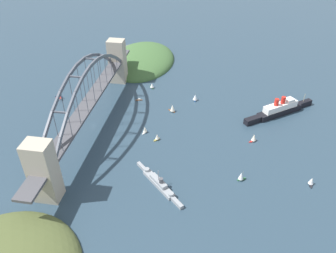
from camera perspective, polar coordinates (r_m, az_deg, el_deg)
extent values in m
plane|color=#283D4C|center=(361.50, -12.68, 0.16)|extent=(1400.00, 1400.00, 0.00)
cube|color=#ADA38E|center=(430.17, -8.61, 10.91)|extent=(15.68, 19.94, 55.02)
cube|color=#ADA38E|center=(275.11, -20.49, -7.24)|extent=(15.68, 19.94, 55.02)
cube|color=#47474C|center=(346.02, -13.29, 4.04)|extent=(186.20, 14.82, 2.40)
cube|color=#47474C|center=(446.93, -7.90, 12.12)|extent=(24.00, 14.82, 2.40)
cube|color=#47474C|center=(262.47, -22.44, -9.88)|extent=(24.00, 14.82, 2.40)
cube|color=#4C515B|center=(417.00, -10.13, 11.21)|extent=(21.31, 1.80, 16.91)
cube|color=#4C515B|center=(395.26, -11.19, 11.71)|extent=(21.00, 1.80, 13.92)
cube|color=#4C515B|center=(374.93, -12.30, 11.83)|extent=(20.62, 1.80, 10.92)
cube|color=#4C515B|center=(356.00, -13.47, 11.48)|extent=(20.17, 1.80, 7.88)
cube|color=#4C515B|center=(338.51, -14.69, 10.61)|extent=(19.67, 1.80, 4.78)
cube|color=#4C515B|center=(322.61, -15.95, 9.13)|extent=(19.67, 1.80, 4.78)
cube|color=#4C515B|center=(308.54, -17.21, 6.97)|extent=(20.17, 1.80, 7.88)
cube|color=#4C515B|center=(296.68, -18.46, 4.08)|extent=(20.62, 1.80, 10.92)
cube|color=#4C515B|center=(287.49, -19.68, 0.43)|extent=(21.00, 1.80, 13.92)
cube|color=#4C515B|center=(281.58, -20.84, -3.94)|extent=(21.31, 1.80, 16.91)
cube|color=#4C515B|center=(413.00, -8.34, 11.14)|extent=(21.31, 1.80, 16.91)
cube|color=#4C515B|center=(391.04, -9.30, 11.66)|extent=(21.00, 1.80, 13.92)
cube|color=#4C515B|center=(370.48, -10.33, 11.78)|extent=(20.62, 1.80, 10.92)
cube|color=#4C515B|center=(351.31, -11.41, 11.43)|extent=(20.17, 1.80, 7.88)
cube|color=#4C515B|center=(333.57, -12.55, 10.55)|extent=(19.67, 1.80, 4.78)
cube|color=#4C515B|center=(317.43, -13.72, 9.05)|extent=(19.67, 1.80, 4.78)
cube|color=#4C515B|center=(303.12, -14.91, 6.85)|extent=(20.17, 1.80, 7.88)
cube|color=#4C515B|center=(291.03, -16.11, 3.91)|extent=(20.62, 1.80, 10.92)
cube|color=#4C515B|center=(281.67, -17.28, 0.19)|extent=(21.00, 1.80, 13.92)
cube|color=#4C515B|center=(275.63, -18.40, -4.28)|extent=(21.31, 1.80, 16.91)
cube|color=#4C515B|center=(426.26, -8.77, 10.84)|extent=(1.40, 13.34, 1.40)
cube|color=#4C515B|center=(382.55, -10.78, 11.85)|extent=(1.40, 13.34, 1.40)
cube|color=#4C515B|center=(344.44, -13.04, 11.15)|extent=(1.40, 13.34, 1.40)
cube|color=#4C515B|center=(312.44, -15.47, 8.15)|extent=(1.40, 13.34, 1.40)
cube|color=#4C515B|center=(288.57, -17.92, 2.31)|extent=(1.40, 13.34, 1.40)
cube|color=#4C515B|center=(276.74, -20.19, -6.51)|extent=(1.40, 13.34, 1.40)
cylinder|color=#4C515B|center=(408.45, -10.56, 10.72)|extent=(0.56, 0.56, 13.13)
cylinder|color=#4C515B|center=(404.37, -8.74, 10.65)|extent=(0.56, 0.56, 13.13)
cylinder|color=#4C515B|center=(389.67, -11.53, 10.25)|extent=(0.56, 0.56, 24.28)
cylinder|color=#4C515B|center=(385.39, -9.63, 10.18)|extent=(0.56, 0.56, 24.28)
cylinder|color=#4C515B|center=(371.71, -12.56, 9.51)|extent=(0.56, 0.56, 32.24)
cylinder|color=#4C515B|center=(367.22, -10.59, 9.43)|extent=(0.56, 0.56, 32.24)
cylinder|color=#4C515B|center=(354.65, -13.66, 8.46)|extent=(0.56, 0.56, 37.02)
cylinder|color=#4C515B|center=(349.95, -11.61, 8.37)|extent=(0.56, 0.56, 37.02)
cylinder|color=#4C515B|center=(338.59, -14.82, 7.07)|extent=(0.56, 0.56, 38.61)
cylinder|color=#4C515B|center=(333.66, -12.70, 6.96)|extent=(0.56, 0.56, 38.61)
cylinder|color=#4C515B|center=(323.66, -16.04, 5.30)|extent=(0.56, 0.56, 37.02)
cylinder|color=#4C515B|center=(318.50, -13.84, 5.16)|extent=(0.56, 0.56, 37.02)
cylinder|color=#4C515B|center=(310.04, -17.32, 3.11)|extent=(0.56, 0.56, 32.24)
cylinder|color=#4C515B|center=(304.64, -15.05, 2.93)|extent=(0.56, 0.56, 32.24)
cylinder|color=#4C515B|center=(297.95, -18.65, 0.46)|extent=(0.56, 0.56, 24.28)
cylinder|color=#4C515B|center=(292.33, -16.31, 0.23)|extent=(0.56, 0.56, 24.28)
cylinder|color=#4C515B|center=(287.65, -20.02, -2.65)|extent=(0.56, 0.56, 13.13)
cylinder|color=#4C515B|center=(281.82, -17.63, -2.95)|extent=(0.56, 0.56, 13.13)
ellipsoid|color=#3D6033|center=(493.42, -4.51, 11.01)|extent=(133.84, 92.51, 28.79)
ellipsoid|color=#756B5B|center=(526.12, -6.52, 12.51)|extent=(46.84, 27.75, 15.83)
cube|color=black|center=(388.97, 18.41, 2.43)|extent=(41.51, 51.02, 6.47)
cube|color=black|center=(413.86, 22.15, 3.65)|extent=(15.67, 18.36, 6.47)
cube|color=black|center=(366.16, 14.19, 1.03)|extent=(16.60, 19.04, 6.47)
cube|color=white|center=(385.51, 18.60, 3.27)|extent=(31.98, 38.89, 7.06)
cube|color=white|center=(390.56, 19.96, 4.29)|extent=(11.79, 12.07, 3.20)
cylinder|color=red|center=(383.21, 19.03, 4.27)|extent=(4.73, 4.73, 7.71)
cylinder|color=red|center=(377.08, 18.00, 3.96)|extent=(4.73, 4.73, 7.71)
cylinder|color=tan|center=(408.29, 22.18, 4.56)|extent=(0.50, 0.50, 10.00)
cube|color=gray|center=(285.43, -1.63, -9.72)|extent=(31.64, 31.88, 3.27)
cube|color=gray|center=(301.18, -4.44, -6.88)|extent=(11.07, 11.15, 3.27)
cube|color=gray|center=(271.20, 1.55, -12.84)|extent=(11.48, 11.55, 3.27)
cube|color=gray|center=(283.17, -1.64, -9.27)|extent=(17.17, 17.28, 3.10)
cylinder|color=gray|center=(294.24, -3.62, -7.35)|extent=(4.44, 4.44, 2.20)
cylinder|color=gray|center=(273.46, 0.52, -11.45)|extent=(4.44, 4.44, 2.20)
cylinder|color=gray|center=(278.59, -1.66, -8.31)|extent=(0.60, 0.60, 10.00)
cylinder|color=#4C4C51|center=(278.26, -1.19, -9.17)|extent=(3.49, 3.49, 4.40)
cylinder|color=#B7B7B2|center=(419.80, -18.01, 4.64)|extent=(3.62, 5.94, 0.90)
cylinder|color=#B7B7B2|center=(417.20, -17.99, 4.44)|extent=(3.62, 5.94, 0.90)
cylinder|color=navy|center=(419.31, -18.03, 4.76)|extent=(0.14, 0.14, 1.09)
cylinder|color=navy|center=(416.72, -18.01, 4.56)|extent=(0.14, 0.14, 1.09)
ellipsoid|color=#B21E19|center=(417.47, -18.05, 4.79)|extent=(4.50, 7.36, 1.14)
cylinder|color=navy|center=(417.34, -17.58, 4.88)|extent=(1.33, 1.20, 1.08)
cube|color=#B21E19|center=(417.20, -17.93, 4.87)|extent=(10.40, 6.42, 0.20)
cube|color=#B21E19|center=(417.58, -18.51, 4.72)|extent=(4.16, 2.84, 0.12)
cube|color=navy|center=(417.00, -18.54, 4.86)|extent=(0.61, 1.03, 1.50)
cube|color=#B2231E|center=(341.30, 14.19, -2.41)|extent=(4.96, 5.40, 0.72)
cube|color=#B2231E|center=(339.29, 13.76, -2.60)|extent=(1.85, 1.96, 0.72)
cube|color=#B2231E|center=(343.34, 14.62, -2.23)|extent=(2.01, 2.09, 0.72)
cylinder|color=tan|center=(338.35, 14.25, -1.83)|extent=(0.16, 0.16, 8.36)
cone|color=silver|center=(339.49, 14.42, -1.81)|extent=(6.63, 6.63, 6.69)
cube|color=silver|center=(342.83, -4.01, -1.03)|extent=(4.89, 3.55, 0.83)
cube|color=silver|center=(340.94, -4.32, -1.29)|extent=(1.72, 1.38, 0.83)
cube|color=silver|center=(344.74, -3.71, -0.78)|extent=(1.79, 1.53, 0.83)
cylinder|color=tan|center=(340.29, -4.07, -0.54)|extent=(0.16, 0.16, 6.95)
cone|color=silver|center=(341.33, -3.94, -0.48)|extent=(5.52, 5.52, 5.56)
cube|color=#234C8C|center=(397.51, 4.63, 4.58)|extent=(5.71, 2.35, 0.78)
cube|color=#234C8C|center=(400.73, 4.66, 4.86)|extent=(1.91, 1.03, 0.78)
cube|color=#234C8C|center=(394.30, 4.61, 4.30)|extent=(1.92, 1.21, 0.78)
cylinder|color=tan|center=(395.59, 4.67, 5.19)|extent=(0.16, 0.16, 8.37)
cone|color=white|center=(394.38, 4.65, 5.01)|extent=(5.38, 5.38, 6.69)
cube|color=gold|center=(332.61, -1.95, -2.25)|extent=(4.60, 4.16, 1.08)
cube|color=gold|center=(331.13, -2.34, -2.46)|extent=(1.67, 1.56, 1.08)
cube|color=gold|center=(334.12, -1.57, -2.04)|extent=(1.77, 1.69, 1.08)
cylinder|color=tan|center=(330.18, -2.01, -1.77)|extent=(0.16, 0.16, 6.29)
cone|color=silver|center=(331.03, -1.85, -1.72)|extent=(5.66, 5.66, 5.03)
cube|color=brown|center=(375.59, 0.63, 2.68)|extent=(4.99, 5.98, 0.77)
cube|color=brown|center=(377.67, 0.21, 2.89)|extent=(1.89, 2.14, 0.77)
cube|color=brown|center=(373.54, 1.07, 2.47)|extent=(2.07, 2.25, 0.77)
cylinder|color=tan|center=(373.21, 0.59, 3.34)|extent=(0.16, 0.16, 9.06)
cone|color=silver|center=(372.54, 0.77, 3.19)|extent=(7.10, 7.10, 7.25)
cube|color=#2D6B3D|center=(421.94, -2.80, 6.65)|extent=(4.98, 4.67, 1.02)
cube|color=#2D6B3D|center=(424.47, -3.02, 6.83)|extent=(1.81, 1.73, 1.02)
cube|color=#2D6B3D|center=(419.42, -2.58, 6.47)|extent=(1.92, 1.86, 1.02)
cylinder|color=tan|center=(420.40, -2.84, 7.13)|extent=(0.16, 0.16, 6.71)
cone|color=white|center=(419.45, -2.74, 7.01)|extent=(6.36, 6.36, 5.37)
cube|color=#2D6B3D|center=(297.46, 12.40, -8.76)|extent=(4.20, 5.26, 1.09)
cube|color=#2D6B3D|center=(298.88, 12.94, -8.59)|extent=(1.62, 1.87, 1.09)
cube|color=#2D6B3D|center=(296.07, 11.86, -8.92)|extent=(1.78, 1.97, 1.09)
cylinder|color=tan|center=(294.37, 12.59, -8.07)|extent=(0.16, 0.16, 8.50)
cone|color=white|center=(294.04, 12.34, -8.20)|extent=(6.03, 6.03, 6.80)
cube|color=brown|center=(396.85, -4.98, 4.51)|extent=(2.62, 5.09, 0.86)
cube|color=brown|center=(397.01, -5.45, 4.50)|extent=(1.22, 1.77, 0.86)
cube|color=brown|center=(396.70, -4.51, 4.53)|extent=(1.40, 1.81, 0.86)
cube|color=beige|center=(396.24, -4.90, 4.65)|extent=(1.79, 2.64, 1.40)
cube|color=black|center=(310.51, 23.10, -9.11)|extent=(4.93, 2.53, 0.76)
cube|color=black|center=(308.22, 23.19, -9.53)|extent=(1.65, 1.13, 0.76)
cube|color=black|center=(312.81, 23.01, -8.70)|extent=(1.66, 1.34, 0.76)
cylinder|color=tan|center=(307.50, 23.29, -8.61)|extent=(0.16, 0.16, 7.56)
cone|color=white|center=(308.76, 23.24, -8.48)|extent=(4.57, 4.57, 6.05)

